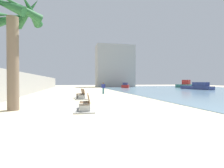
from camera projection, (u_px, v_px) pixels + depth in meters
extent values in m
plane|color=beige|center=(83.00, 93.00, 26.50)|extent=(120.00, 120.00, 0.00)
cube|color=#9E9E99|center=(30.00, 84.00, 24.84)|extent=(0.80, 64.00, 2.75)
cube|color=#6B8EA3|center=(216.00, 91.00, 31.75)|extent=(36.00, 68.00, 0.04)
cylinder|color=#7A6651|center=(13.00, 64.00, 10.13)|extent=(0.64, 0.64, 5.43)
cone|color=#235B2D|center=(31.00, 11.00, 10.09)|extent=(1.06, 2.40, 1.44)
cone|color=#235B2D|center=(27.00, 14.00, 10.95)|extent=(2.07, 1.87, 1.72)
cone|color=#235B2D|center=(17.00, 17.00, 11.11)|extent=(2.38, 0.76, 1.39)
cone|color=#235B2D|center=(2.00, 3.00, 9.02)|extent=(2.41, 0.88, 1.34)
cone|color=#235B2D|center=(21.00, 8.00, 9.39)|extent=(2.22, 1.89, 1.22)
cube|color=#9E9E99|center=(85.00, 108.00, 9.28)|extent=(0.61, 0.24, 0.50)
cube|color=#9E9E99|center=(85.00, 105.00, 10.66)|extent=(0.61, 0.24, 0.50)
cube|color=brown|center=(85.00, 103.00, 9.97)|extent=(0.61, 1.63, 0.06)
cube|color=brown|center=(89.00, 98.00, 10.00)|extent=(0.28, 1.61, 0.50)
cube|color=#9E9E99|center=(85.00, 110.00, 9.97)|extent=(1.25, 2.17, 0.08)
cube|color=#9E9E99|center=(82.00, 97.00, 16.16)|extent=(0.62, 0.27, 0.50)
cube|color=#9E9E99|center=(79.00, 96.00, 17.48)|extent=(0.62, 0.27, 0.50)
cube|color=brown|center=(80.00, 94.00, 16.82)|extent=(0.68, 1.65, 0.06)
cube|color=brown|center=(83.00, 91.00, 16.89)|extent=(0.34, 1.61, 0.50)
cube|color=#9E9E99|center=(80.00, 99.00, 16.82)|extent=(1.33, 2.21, 0.08)
cylinder|color=teal|center=(104.00, 91.00, 23.71)|extent=(0.12, 0.12, 0.78)
cylinder|color=teal|center=(103.00, 91.00, 23.69)|extent=(0.12, 0.12, 0.78)
cube|color=navy|center=(103.00, 86.00, 23.69)|extent=(0.33, 0.20, 0.56)
sphere|color=brown|center=(103.00, 83.00, 23.69)|extent=(0.21, 0.21, 0.21)
cylinder|color=navy|center=(105.00, 86.00, 23.72)|extent=(0.09, 0.09, 0.50)
cylinder|color=navy|center=(102.00, 86.00, 23.66)|extent=(0.09, 0.09, 0.50)
cube|color=navy|center=(196.00, 88.00, 37.30)|extent=(2.42, 8.00, 0.70)
cube|color=navy|center=(201.00, 84.00, 36.17)|extent=(1.49, 3.56, 0.83)
cube|color=#337060|center=(184.00, 86.00, 48.59)|extent=(3.83, 4.57, 0.88)
cube|color=red|center=(186.00, 82.00, 48.13)|extent=(2.16, 2.28, 1.25)
cube|color=red|center=(125.00, 86.00, 48.10)|extent=(3.56, 5.41, 0.72)
cube|color=navy|center=(125.00, 84.00, 47.34)|extent=(2.03, 2.55, 0.65)
cube|color=#9E9E99|center=(115.00, 66.00, 56.28)|extent=(12.00, 6.00, 13.29)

